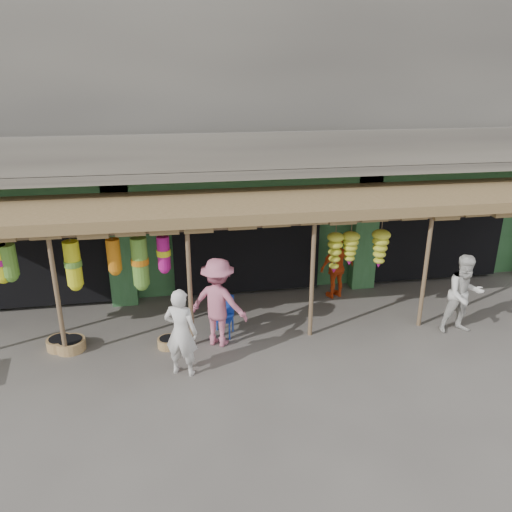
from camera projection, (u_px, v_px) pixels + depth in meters
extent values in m
plane|color=#514C47|center=(262.00, 334.00, 10.72)|extent=(80.00, 80.00, 0.00)
cube|color=gray|center=(230.00, 83.00, 13.59)|extent=(16.00, 6.00, 4.00)
cube|color=#2D6033|center=(231.00, 206.00, 14.95)|extent=(16.00, 5.70, 3.00)
cube|color=gray|center=(250.00, 171.00, 11.13)|extent=(16.00, 0.90, 0.22)
cube|color=gray|center=(252.00, 152.00, 10.58)|extent=(16.00, 0.10, 0.80)
cube|color=#2D6033|center=(247.00, 183.00, 11.62)|extent=(16.00, 0.35, 0.35)
cube|color=yellow|center=(19.00, 197.00, 10.79)|extent=(1.70, 0.06, 0.55)
cube|color=#B21414|center=(19.00, 197.00, 10.75)|extent=(1.30, 0.02, 0.30)
cube|color=black|center=(40.00, 243.00, 12.23)|extent=(3.60, 2.00, 2.50)
cube|color=black|center=(242.00, 232.00, 13.02)|extent=(3.60, 2.00, 2.50)
cube|color=black|center=(420.00, 223.00, 13.82)|extent=(3.60, 2.00, 2.50)
cube|color=#2D6033|center=(120.00, 245.00, 11.62)|extent=(0.60, 0.35, 3.00)
cube|color=#2D6033|center=(365.00, 232.00, 12.57)|extent=(0.60, 0.35, 3.00)
cylinder|color=brown|center=(57.00, 296.00, 9.45)|extent=(0.09, 0.09, 2.60)
cylinder|color=brown|center=(190.00, 287.00, 9.85)|extent=(0.09, 0.09, 2.60)
cylinder|color=brown|center=(312.00, 279.00, 10.24)|extent=(0.09, 0.09, 2.60)
cylinder|color=brown|center=(425.00, 271.00, 10.64)|extent=(0.09, 0.09, 2.60)
cylinder|color=brown|center=(252.00, 226.00, 9.62)|extent=(12.90, 0.08, 0.08)
cylinder|color=brown|center=(108.00, 234.00, 9.61)|extent=(5.50, 0.06, 0.06)
cube|color=brown|center=(255.00, 202.00, 10.62)|extent=(14.00, 2.70, 0.22)
cylinder|color=#1A3CA9|center=(213.00, 330.00, 10.49)|extent=(0.03, 0.03, 0.39)
cylinder|color=#1A3CA9|center=(229.00, 331.00, 10.44)|extent=(0.03, 0.03, 0.39)
cylinder|color=#1A3CA9|center=(217.00, 322.00, 10.81)|extent=(0.03, 0.03, 0.39)
cylinder|color=#1A3CA9|center=(233.00, 323.00, 10.76)|extent=(0.03, 0.03, 0.39)
cube|color=#1A3CA9|center=(223.00, 318.00, 10.55)|extent=(0.52, 0.52, 0.05)
cube|color=#1A3CA9|center=(225.00, 304.00, 10.65)|extent=(0.40, 0.17, 0.44)
cylinder|color=brown|center=(60.00, 343.00, 10.13)|extent=(0.63, 0.63, 0.22)
cylinder|color=#9E7C47|center=(71.00, 345.00, 10.08)|extent=(0.78, 0.78, 0.23)
cylinder|color=#9E8649|center=(168.00, 343.00, 10.19)|extent=(0.56, 0.56, 0.19)
imported|color=silver|center=(181.00, 332.00, 9.05)|extent=(0.74, 0.63, 1.71)
imported|color=silver|center=(464.00, 294.00, 10.53)|extent=(0.87, 0.69, 1.75)
imported|color=#D84414|center=(337.00, 267.00, 12.22)|extent=(1.00, 0.64, 1.59)
imported|color=#CB6B85|center=(218.00, 302.00, 10.04)|extent=(1.39, 1.20, 1.87)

